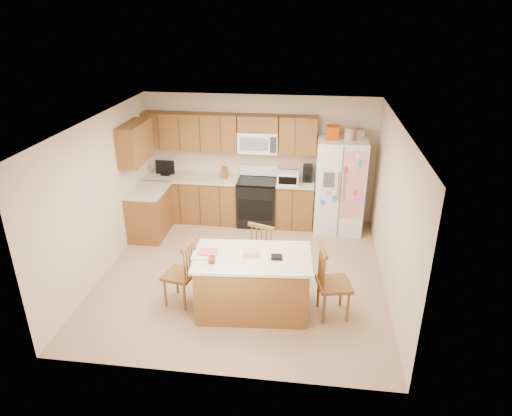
# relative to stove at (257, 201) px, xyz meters

# --- Properties ---
(ground) EXTENTS (4.50, 4.50, 0.00)m
(ground) POSITION_rel_stove_xyz_m (0.00, -1.94, -0.47)
(ground) COLOR #958261
(ground) RESTS_ON ground
(room_shell) EXTENTS (4.60, 4.60, 2.52)m
(room_shell) POSITION_rel_stove_xyz_m (0.00, -1.94, 0.97)
(room_shell) COLOR beige
(room_shell) RESTS_ON ground
(cabinetry) EXTENTS (3.36, 1.56, 2.15)m
(cabinetry) POSITION_rel_stove_xyz_m (-0.98, -0.15, 0.44)
(cabinetry) COLOR brown
(cabinetry) RESTS_ON ground
(stove) EXTENTS (0.76, 0.65, 1.13)m
(stove) POSITION_rel_stove_xyz_m (0.00, 0.00, 0.00)
(stove) COLOR black
(stove) RESTS_ON ground
(refrigerator) EXTENTS (0.90, 0.79, 2.04)m
(refrigerator) POSITION_rel_stove_xyz_m (1.57, -0.06, 0.45)
(refrigerator) COLOR white
(refrigerator) RESTS_ON ground
(island) EXTENTS (1.68, 1.06, 0.97)m
(island) POSITION_rel_stove_xyz_m (0.29, -2.86, -0.03)
(island) COLOR brown
(island) RESTS_ON ground
(windsor_chair_left) EXTENTS (0.50, 0.51, 1.01)m
(windsor_chair_left) POSITION_rel_stove_xyz_m (-0.76, -2.81, 0.00)
(windsor_chair_left) COLOR brown
(windsor_chair_left) RESTS_ON ground
(windsor_chair_back) EXTENTS (0.57, 0.56, 1.05)m
(windsor_chair_back) POSITION_rel_stove_xyz_m (0.39, -2.08, 0.02)
(windsor_chair_back) COLOR brown
(windsor_chair_back) RESTS_ON ground
(windsor_chair_right) EXTENTS (0.53, 0.55, 1.08)m
(windsor_chair_right) POSITION_rel_stove_xyz_m (1.39, -2.83, 0.04)
(windsor_chair_right) COLOR brown
(windsor_chair_right) RESTS_ON ground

